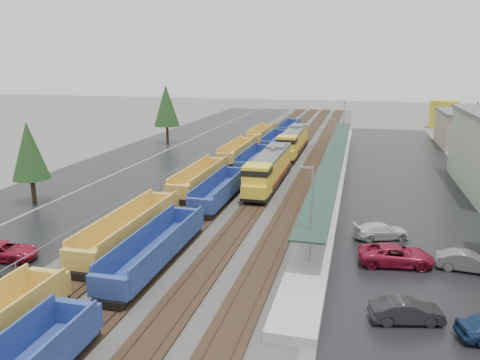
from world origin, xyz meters
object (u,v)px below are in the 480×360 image
object	(u,v)px
locomotive_trail	(293,142)
well_string_blue	(221,191)
locomotive_lead	(269,169)
parked_car_east_b	(396,255)
parked_car_east_c	(381,231)
well_string_yellow	(172,200)
storage_tank	(444,114)
parked_car_west_c	(5,251)
parked_car_east_e	(467,262)
parked_car_east_a	(407,311)

from	to	relation	value
locomotive_trail	well_string_blue	xyz separation A→B (m)	(-4.00, -28.27, -1.12)
locomotive_lead	well_string_blue	distance (m)	8.37
parked_car_east_b	parked_car_east_c	world-z (taller)	parked_car_east_b
well_string_yellow	well_string_blue	bearing A→B (deg)	49.09
storage_tank	parked_car_west_c	world-z (taller)	storage_tank
parked_car_west_c	well_string_blue	bearing A→B (deg)	-40.02
locomotive_lead	parked_car_east_e	bearing A→B (deg)	-46.38
locomotive_lead	locomotive_trail	world-z (taller)	same
well_string_yellow	storage_tank	distance (m)	83.14
parked_car_west_c	parked_car_east_b	bearing A→B (deg)	-85.91
well_string_yellow	well_string_blue	distance (m)	6.11
parked_car_east_c	parked_car_east_a	bearing A→B (deg)	162.62
well_string_yellow	parked_car_west_c	xyz separation A→B (m)	(-7.95, -14.82, -0.53)
locomotive_lead	parked_car_east_a	xyz separation A→B (m)	(13.91, -28.47, -1.62)
well_string_blue	parked_car_east_e	xyz separation A→B (m)	(22.92, -12.59, -0.49)
parked_car_east_a	parked_car_east_c	xyz separation A→B (m)	(-0.97, 13.81, -0.01)
parked_car_east_c	parked_car_east_e	world-z (taller)	parked_car_east_e
locomotive_lead	locomotive_trail	size ratio (longest dim) A/B	1.00
locomotive_trail	parked_car_east_b	distance (m)	43.38
locomotive_trail	parked_car_west_c	bearing A→B (deg)	-108.48
locomotive_trail	well_string_blue	size ratio (longest dim) A/B	0.16
parked_car_west_c	parked_car_east_e	distance (m)	35.53
parked_car_west_c	parked_car_east_a	world-z (taller)	parked_car_east_a
storage_tank	parked_car_east_e	size ratio (longest dim) A/B	1.47
locomotive_lead	parked_car_west_c	size ratio (longest dim) A/B	3.77
parked_car_east_b	well_string_blue	bearing A→B (deg)	46.29
parked_car_west_c	well_string_yellow	bearing A→B (deg)	-36.64
parked_car_east_e	parked_car_east_b	bearing A→B (deg)	98.18
well_string_blue	parked_car_east_c	bearing A→B (deg)	-23.57
well_string_blue	parked_car_west_c	bearing A→B (deg)	-121.57
locomotive_lead	parked_car_east_e	xyz separation A→B (m)	(18.92, -19.86, -1.61)
locomotive_trail	parked_car_east_e	bearing A→B (deg)	-65.15
parked_car_east_b	parked_car_east_e	size ratio (longest dim) A/B	1.29
parked_car_west_c	parked_car_east_e	size ratio (longest dim) A/B	1.16
well_string_yellow	parked_car_east_c	world-z (taller)	well_string_yellow
well_string_yellow	parked_car_east_b	world-z (taller)	well_string_yellow
well_string_blue	parked_car_east_e	distance (m)	26.16
parked_car_west_c	parked_car_east_a	size ratio (longest dim) A/B	1.18
storage_tank	parked_car_east_e	xyz separation A→B (m)	(-10.46, -82.20, -2.50)
well_string_blue	parked_car_east_b	xyz separation A→B (m)	(17.83, -12.82, -0.43)
parked_car_west_c	parked_car_east_b	xyz separation A→B (m)	(29.78, 6.62, 0.08)
storage_tank	parked_car_east_b	world-z (taller)	storage_tank
locomotive_lead	parked_car_east_a	distance (m)	31.73
parked_car_east_a	parked_car_east_c	size ratio (longest dim) A/B	0.89
parked_car_west_c	parked_car_east_b	size ratio (longest dim) A/B	0.90
storage_tank	parked_car_east_c	distance (m)	78.78
well_string_yellow	parked_car_east_a	size ratio (longest dim) A/B	25.08
parked_car_west_c	parked_car_east_c	xyz separation A→B (m)	(28.88, 12.05, -0.00)
storage_tank	well_string_yellow	bearing A→B (deg)	-116.73
locomotive_lead	locomotive_trail	bearing A→B (deg)	90.00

